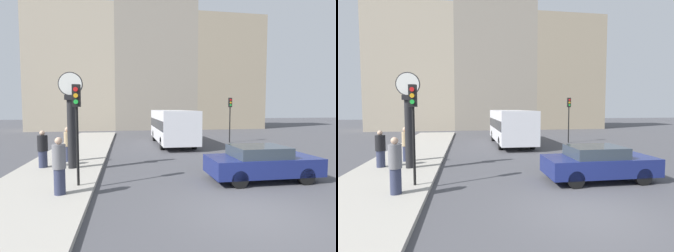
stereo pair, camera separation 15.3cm
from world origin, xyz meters
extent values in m
plane|color=#47474C|center=(0.00, 0.00, 0.00)|extent=(120.00, 120.00, 0.00)
cube|color=#A39E93|center=(-6.33, 10.39, 0.08)|extent=(3.67, 24.78, 0.15)
cube|color=#B7A88E|center=(-9.88, 28.65, 7.76)|extent=(10.58, 5.00, 15.52)
cube|color=gray|center=(0.59, 28.65, 8.91)|extent=(10.36, 5.00, 17.82)
cube|color=gray|center=(10.47, 28.65, 7.51)|extent=(9.40, 5.00, 15.02)
cube|color=navy|center=(1.85, 2.94, 0.61)|extent=(4.23, 1.85, 0.68)
cube|color=#2D3842|center=(1.68, 2.94, 1.15)|extent=(2.03, 1.66, 0.42)
cylinder|color=black|center=(3.16, 3.76, 0.32)|extent=(0.63, 0.22, 0.63)
cylinder|color=black|center=(3.16, 2.13, 0.32)|extent=(0.63, 0.22, 0.63)
cylinder|color=black|center=(0.54, 3.76, 0.32)|extent=(0.63, 0.22, 0.63)
cylinder|color=black|center=(0.54, 2.13, 0.32)|extent=(0.63, 0.22, 0.63)
cube|color=silver|center=(0.15, 13.36, 1.50)|extent=(2.48, 7.78, 2.28)
cube|color=#1E232D|center=(0.15, 13.36, 1.63)|extent=(2.51, 7.62, 0.69)
cylinder|color=black|center=(1.25, 15.77, 0.45)|extent=(0.28, 0.90, 0.90)
cylinder|color=black|center=(-0.95, 15.77, 0.45)|extent=(0.28, 0.90, 0.90)
cylinder|color=black|center=(1.25, 10.95, 0.45)|extent=(0.28, 0.90, 0.90)
cylinder|color=black|center=(-0.95, 10.95, 0.45)|extent=(0.28, 0.90, 0.90)
cylinder|color=black|center=(-5.05, 2.87, 1.51)|extent=(0.09, 0.09, 2.72)
cube|color=black|center=(-5.05, 2.87, 3.26)|extent=(0.26, 0.20, 0.76)
cylinder|color=red|center=(-5.05, 2.75, 3.46)|extent=(0.15, 0.04, 0.15)
cylinder|color=orange|center=(-5.05, 2.75, 3.26)|extent=(0.15, 0.04, 0.15)
cylinder|color=green|center=(-5.05, 2.75, 3.05)|extent=(0.15, 0.04, 0.15)
cylinder|color=black|center=(4.95, 13.62, 1.44)|extent=(0.09, 0.09, 2.88)
cube|color=black|center=(4.95, 13.62, 3.26)|extent=(0.26, 0.20, 0.76)
cylinder|color=red|center=(4.95, 13.50, 3.47)|extent=(0.15, 0.04, 0.15)
cylinder|color=orange|center=(4.95, 13.50, 3.26)|extent=(0.15, 0.04, 0.15)
cylinder|color=green|center=(4.95, 13.50, 3.05)|extent=(0.15, 0.04, 0.15)
cylinder|color=black|center=(-5.77, 5.64, 1.67)|extent=(0.35, 0.35, 3.04)
cube|color=black|center=(-5.77, 5.64, 3.30)|extent=(0.46, 0.46, 0.21)
cylinder|color=black|center=(-5.77, 5.64, 3.88)|extent=(1.04, 0.04, 1.04)
cylinder|color=white|center=(-5.77, 5.64, 3.88)|extent=(0.97, 0.06, 0.97)
cylinder|color=#2D334C|center=(-7.11, 6.00, 0.53)|extent=(0.37, 0.37, 0.75)
cylinder|color=black|center=(-7.11, 6.00, 1.25)|extent=(0.44, 0.44, 0.70)
sphere|color=tan|center=(-7.11, 6.00, 1.71)|extent=(0.22, 0.22, 0.22)
cylinder|color=#2D334C|center=(-5.45, 1.98, 0.56)|extent=(0.34, 0.34, 0.81)
cylinder|color=slate|center=(-5.45, 1.98, 1.34)|extent=(0.40, 0.40, 0.76)
sphere|color=tan|center=(-5.45, 1.98, 1.83)|extent=(0.22, 0.22, 0.22)
cylinder|color=#2D334C|center=(-6.28, 7.19, 0.54)|extent=(0.30, 0.30, 0.77)
cylinder|color=tan|center=(-6.28, 7.19, 1.28)|extent=(0.35, 0.35, 0.72)
sphere|color=tan|center=(-6.28, 7.19, 1.76)|extent=(0.25, 0.25, 0.25)
camera|label=1|loc=(-3.42, -6.45, 2.85)|focal=28.00mm
camera|label=2|loc=(-3.27, -6.48, 2.85)|focal=28.00mm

